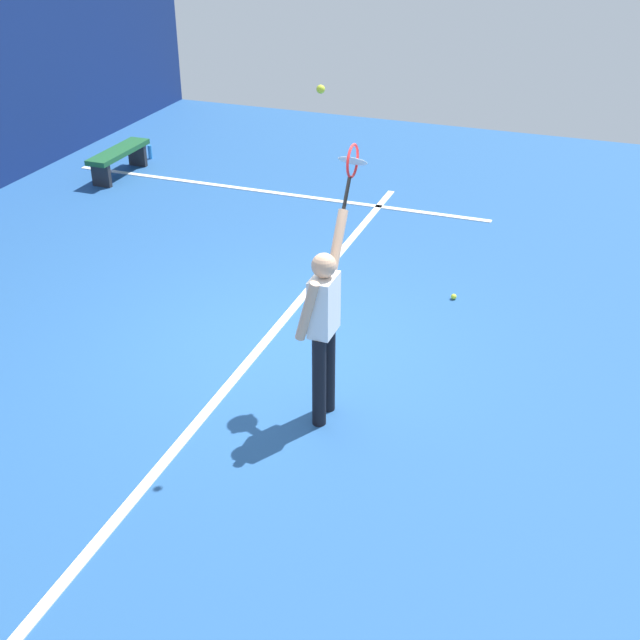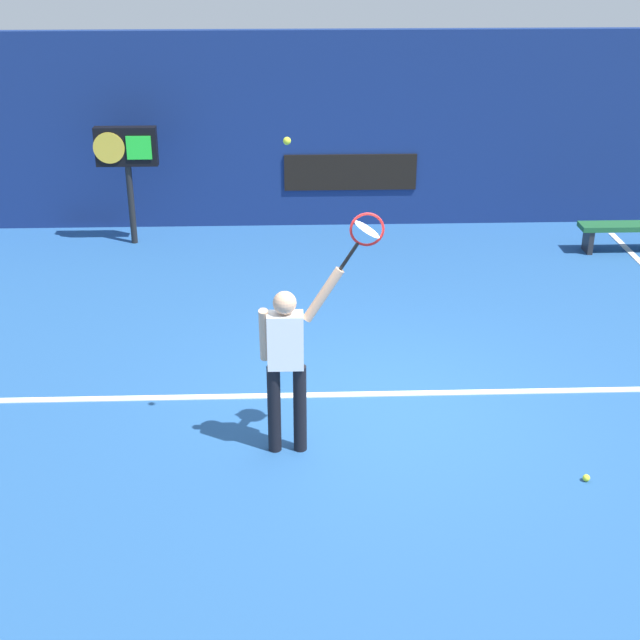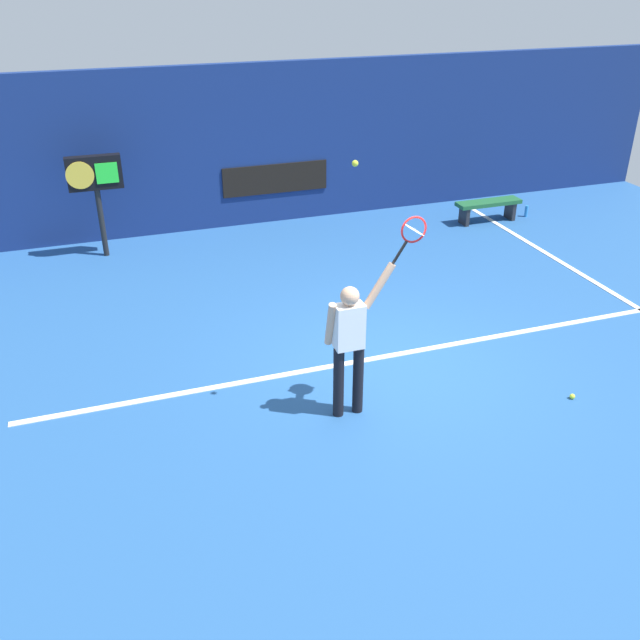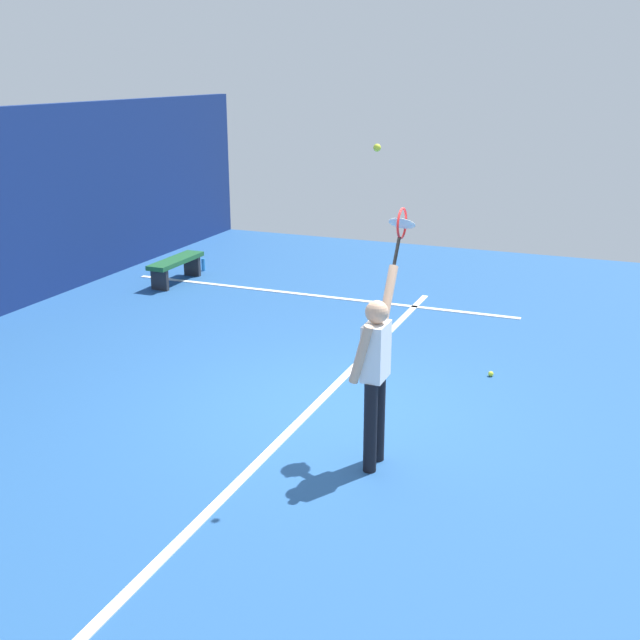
% 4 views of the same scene
% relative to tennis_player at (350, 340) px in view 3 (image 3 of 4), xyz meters
% --- Properties ---
extents(ground_plane, '(18.00, 18.00, 0.00)m').
position_rel_tennis_player_xyz_m(ground_plane, '(1.07, 0.85, -1.01)').
color(ground_plane, '#23518C').
extents(back_wall, '(18.00, 0.20, 3.18)m').
position_rel_tennis_player_xyz_m(back_wall, '(1.07, 7.09, 0.58)').
color(back_wall, navy).
rests_on(back_wall, ground_plane).
extents(sponsor_banner_center, '(2.20, 0.03, 0.60)m').
position_rel_tennis_player_xyz_m(sponsor_banner_center, '(1.07, 6.97, -0.09)').
color(sponsor_banner_center, black).
extents(court_baseline, '(10.00, 0.10, 0.01)m').
position_rel_tennis_player_xyz_m(court_baseline, '(1.07, 1.07, -1.00)').
color(court_baseline, white).
rests_on(court_baseline, ground_plane).
extents(court_sideline, '(0.10, 7.00, 0.01)m').
position_rel_tennis_player_xyz_m(court_sideline, '(5.37, 2.85, -1.00)').
color(court_sideline, white).
rests_on(court_sideline, ground_plane).
extents(tennis_player, '(0.79, 0.31, 1.93)m').
position_rel_tennis_player_xyz_m(tennis_player, '(0.00, 0.00, 0.00)').
color(tennis_player, black).
rests_on(tennis_player, ground_plane).
extents(tennis_racket, '(0.47, 0.27, 0.60)m').
position_rel_tennis_player_xyz_m(tennis_racket, '(0.72, -0.00, 1.24)').
color(tennis_racket, black).
extents(tennis_ball, '(0.07, 0.07, 0.07)m').
position_rel_tennis_player_xyz_m(tennis_ball, '(0.03, 0.04, 2.06)').
color(tennis_ball, '#CCE033').
extents(scoreboard_clock, '(0.96, 0.20, 1.87)m').
position_rel_tennis_player_xyz_m(scoreboard_clock, '(-2.45, 6.19, 0.46)').
color(scoreboard_clock, black).
rests_on(scoreboard_clock, ground_plane).
extents(court_bench, '(1.40, 0.36, 0.45)m').
position_rel_tennis_player_xyz_m(court_bench, '(5.25, 5.51, -0.67)').
color(court_bench, '#1E592D').
rests_on(court_bench, ground_plane).
extents(water_bottle, '(0.07, 0.07, 0.24)m').
position_rel_tennis_player_xyz_m(water_bottle, '(6.21, 5.51, -0.89)').
color(water_bottle, '#338CD8').
rests_on(water_bottle, ground_plane).
extents(spare_ball, '(0.07, 0.07, 0.07)m').
position_rel_tennis_player_xyz_m(spare_ball, '(2.78, -0.65, -0.97)').
color(spare_ball, '#CCE033').
rests_on(spare_ball, ground_plane).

